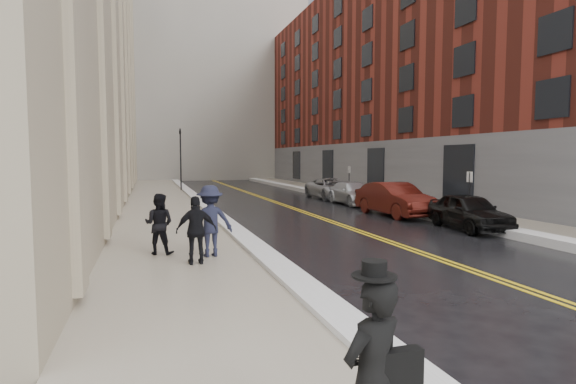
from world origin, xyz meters
TOP-DOWN VIEW (x-y plane):
  - ground at (0.00, 0.00)m, footprint 160.00×160.00m
  - sidewalk_left at (-4.50, 16.00)m, footprint 4.00×64.00m
  - sidewalk_right at (9.00, 16.00)m, footprint 3.00×64.00m
  - lane_stripe_a at (2.38, 16.00)m, footprint 0.12×64.00m
  - lane_stripe_b at (2.62, 16.00)m, footprint 0.12×64.00m
  - snow_ridge_left at (-2.20, 16.00)m, footprint 0.70×60.80m
  - snow_ridge_right at (7.15, 16.00)m, footprint 0.85×60.80m
  - building_right at (17.50, 23.00)m, footprint 14.00×50.00m
  - tower_far_right at (14.00, 66.00)m, footprint 22.00×18.00m
  - traffic_signal at (-2.60, 30.00)m, footprint 0.18×0.15m
  - parking_sign_near at (7.90, 8.00)m, footprint 0.06×0.35m
  - parking_sign_far at (7.90, 20.00)m, footprint 0.06×0.35m
  - car_black at (6.80, 6.65)m, footprint 2.24×4.40m
  - car_maroon at (6.19, 11.19)m, footprint 1.94×5.00m
  - car_silver_near at (6.64, 16.70)m, footprint 1.95×4.69m
  - car_silver_far at (6.80, 20.47)m, footprint 2.38×5.09m
  - pedestrian_main at (-3.49, -4.79)m, footprint 0.73×0.61m
  - pedestrian_a at (-4.93, 4.87)m, footprint 1.00×0.90m
  - pedestrian_b at (-3.61, 4.17)m, footprint 1.32×0.85m
  - pedestrian_c at (-4.06, 3.36)m, footprint 1.01×0.44m

SIDE VIEW (x-z plane):
  - ground at x=0.00m, z-range 0.00..0.00m
  - lane_stripe_a at x=2.38m, z-range 0.00..0.01m
  - lane_stripe_b at x=2.62m, z-range 0.00..0.01m
  - sidewalk_left at x=-4.50m, z-range 0.00..0.15m
  - sidewalk_right at x=9.00m, z-range 0.00..0.15m
  - snow_ridge_left at x=-2.20m, z-range 0.00..0.26m
  - snow_ridge_right at x=7.15m, z-range 0.00..0.30m
  - car_silver_near at x=6.64m, z-range 0.00..1.36m
  - car_silver_far at x=6.80m, z-range 0.00..1.41m
  - car_black at x=6.80m, z-range 0.00..1.43m
  - car_maroon at x=6.19m, z-range 0.00..1.62m
  - pedestrian_a at x=-4.93m, z-range 0.15..1.83m
  - pedestrian_c at x=-4.06m, z-range 0.15..1.86m
  - pedestrian_main at x=-3.49m, z-range 0.15..1.88m
  - pedestrian_b at x=-3.61m, z-range 0.15..2.08m
  - parking_sign_near at x=7.90m, z-range 0.24..2.47m
  - parking_sign_far at x=7.90m, z-range 0.24..2.47m
  - traffic_signal at x=-2.60m, z-range 0.48..5.68m
  - building_right at x=17.50m, z-range 0.00..18.00m
  - tower_far_right at x=14.00m, z-range 0.00..44.00m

